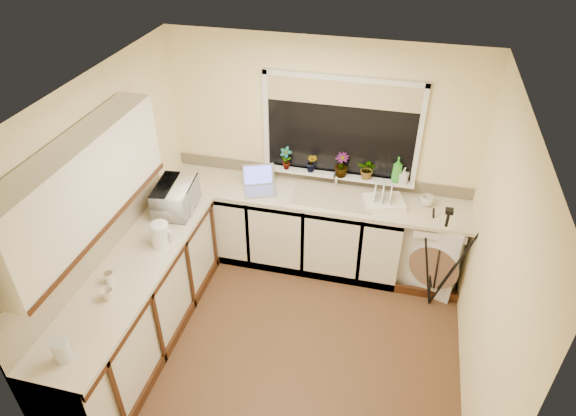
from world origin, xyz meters
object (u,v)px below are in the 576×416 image
at_px(steel_jar, 109,278).
at_px(plant_c, 341,165).
at_px(laptop, 259,184).
at_px(soap_bottle_green, 397,170).
at_px(cup_back, 427,201).
at_px(cup_left, 107,294).
at_px(dish_rack, 384,202).
at_px(plant_b, 312,163).
at_px(washing_machine, 434,247).
at_px(plant_d, 368,169).
at_px(glass_jug, 62,351).
at_px(soap_bottle_clear, 404,176).
at_px(plant_a, 286,158).
at_px(microwave, 176,197).
at_px(tripod, 439,259).
at_px(kettle, 160,235).

relative_size(steel_jar, plant_c, 0.39).
relative_size(laptop, soap_bottle_green, 1.52).
height_order(cup_back, cup_left, cup_back).
height_order(dish_rack, plant_b, plant_b).
xyz_separation_m(washing_machine, soap_bottle_green, (-0.49, 0.19, 0.76)).
height_order(plant_c, plant_d, plant_c).
relative_size(glass_jug, plant_d, 0.79).
relative_size(steel_jar, plant_b, 0.46).
height_order(laptop, cup_back, laptop).
relative_size(glass_jug, steel_jar, 1.72).
bearing_deg(soap_bottle_clear, plant_a, -179.63).
xyz_separation_m(microwave, cup_back, (2.41, 0.66, -0.09)).
bearing_deg(tripod, laptop, 177.24).
bearing_deg(plant_d, soap_bottle_clear, -0.57).
relative_size(dish_rack, plant_c, 1.51).
height_order(washing_machine, cup_left, cup_left).
bearing_deg(cup_left, soap_bottle_green, 44.87).
height_order(dish_rack, plant_c, plant_c).
xyz_separation_m(tripod, cup_back, (-0.18, 0.45, 0.36)).
xyz_separation_m(microwave, plant_d, (1.78, 0.79, 0.12)).
height_order(laptop, dish_rack, laptop).
distance_m(dish_rack, plant_b, 0.85).
bearing_deg(plant_c, plant_d, 3.39).
height_order(glass_jug, plant_a, plant_a).
bearing_deg(steel_jar, kettle, 70.12).
distance_m(kettle, tripod, 2.64).
height_order(washing_machine, soap_bottle_clear, soap_bottle_clear).
relative_size(dish_rack, soap_bottle_clear, 2.25).
height_order(laptop, kettle, laptop).
xyz_separation_m(steel_jar, microwave, (0.10, 1.11, 0.09)).
bearing_deg(laptop, kettle, -139.67).
xyz_separation_m(plant_a, plant_d, (0.86, 0.01, -0.02)).
height_order(kettle, soap_bottle_clear, soap_bottle_clear).
relative_size(washing_machine, glass_jug, 4.97).
height_order(washing_machine, microwave, microwave).
xyz_separation_m(kettle, plant_a, (0.82, 1.34, 0.16)).
bearing_deg(kettle, laptop, 61.94).
bearing_deg(kettle, cup_back, 27.80).
bearing_deg(cup_back, microwave, -164.59).
xyz_separation_m(plant_a, cup_back, (1.49, -0.12, -0.22)).
bearing_deg(plant_c, microwave, -152.76).
xyz_separation_m(plant_c, plant_d, (0.27, 0.02, -0.02)).
xyz_separation_m(washing_machine, microwave, (-2.56, -0.61, 0.61)).
height_order(plant_b, soap_bottle_green, soap_bottle_green).
bearing_deg(dish_rack, soap_bottle_clear, 35.36).
bearing_deg(soap_bottle_clear, washing_machine, -23.40).
bearing_deg(soap_bottle_clear, cup_left, -136.29).
height_order(plant_b, cup_left, plant_b).
bearing_deg(kettle, glass_jug, -94.72).
height_order(tripod, plant_d, plant_d).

